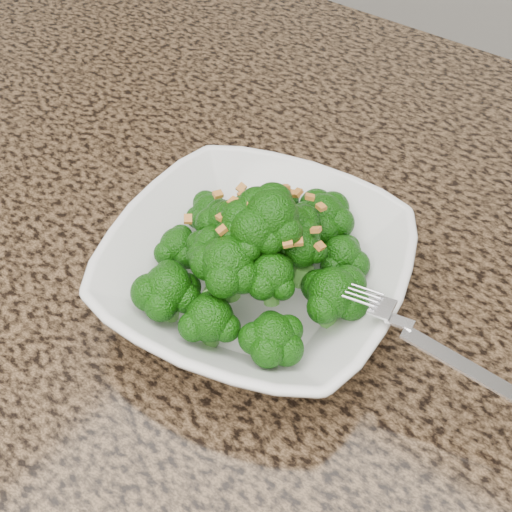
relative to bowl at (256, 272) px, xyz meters
The scene contains 6 objects.
cabinet 0.51m from the bowl, behind, with size 1.55×0.95×0.87m, color #321E14.
granite_counter 0.13m from the bowl, behind, with size 1.64×1.04×0.03m, color brown.
bowl is the anchor object (origin of this frame).
broccoli_pile 0.07m from the bowl, ahead, with size 0.22×0.22×0.07m, color #134F09, non-canonical shape.
garlic_topping 0.11m from the bowl, ahead, with size 0.13×0.13×0.01m, color orange, non-canonical shape.
fork 0.14m from the bowl, ahead, with size 0.16×0.03×0.01m, color silver, non-canonical shape.
Camera 1 is at (0.33, 0.02, 1.34)m, focal length 45.00 mm.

